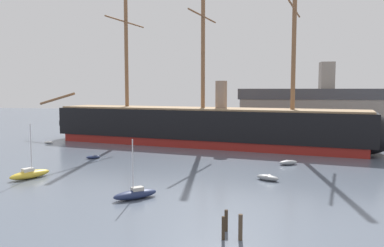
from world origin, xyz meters
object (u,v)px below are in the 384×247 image
object	(u,v)px
dinghy_alongside_bow	(93,157)
dockside_warehouse_right	(352,113)
sailboat_near_centre	(135,194)
motorboat_distant_centre	(200,137)
mooring_piling_right_pair	(226,221)
sailboat_mid_left	(30,174)
mooring_piling_left_pair	(240,227)
tall_ship	(203,126)
dinghy_mid_right	(268,178)
sailboat_far_right	(336,146)
dinghy_far_left	(49,142)
mooring_piling_nearest	(223,228)
dinghy_alongside_stern	(288,162)

from	to	relation	value
dinghy_alongside_bow	dockside_warehouse_right	world-z (taller)	dockside_warehouse_right
sailboat_near_centre	motorboat_distant_centre	xyz separation A→B (m)	(2.13, 47.70, 0.18)
motorboat_distant_centre	mooring_piling_right_pair	size ratio (longest dim) A/B	2.96
sailboat_mid_left	motorboat_distant_centre	xyz separation A→B (m)	(17.88, 40.28, 0.12)
sailboat_near_centre	mooring_piling_left_pair	distance (m)	14.52
tall_ship	mooring_piling_left_pair	size ratio (longest dim) A/B	37.78
sailboat_mid_left	dinghy_mid_right	distance (m)	30.07
tall_ship	dinghy_mid_right	distance (m)	31.15
dinghy_mid_right	sailboat_far_right	xyz separation A→B (m)	(15.12, 28.40, 0.12)
dinghy_mid_right	dinghy_far_left	distance (m)	51.53
sailboat_near_centre	sailboat_far_right	distance (m)	48.18
tall_ship	dockside_warehouse_right	xyz separation A→B (m)	(34.35, 19.43, 1.71)
dinghy_alongside_bow	mooring_piling_left_pair	world-z (taller)	mooring_piling_left_pair
dinghy_alongside_bow	dockside_warehouse_right	size ratio (longest dim) A/B	0.04
motorboat_distant_centre	dinghy_far_left	bearing A→B (deg)	-162.71
tall_ship	mooring_piling_nearest	bearing A→B (deg)	-83.14
dinghy_mid_right	mooring_piling_nearest	bearing A→B (deg)	-103.77
sailboat_near_centre	dinghy_alongside_stern	distance (m)	27.17
dinghy_alongside_bow	mooring_piling_left_pair	distance (m)	39.53
dinghy_mid_right	motorboat_distant_centre	xyz separation A→B (m)	(-12.09, 37.89, 0.35)
dinghy_alongside_stern	mooring_piling_left_pair	bearing A→B (deg)	-103.80
dinghy_alongside_bow	sailboat_far_right	distance (m)	45.34
dinghy_alongside_bow	sailboat_far_right	xyz separation A→B (m)	(42.29, 16.34, 0.20)
tall_ship	sailboat_mid_left	distance (m)	37.02
sailboat_near_centre	dockside_warehouse_right	distance (m)	69.70
tall_ship	dinghy_alongside_stern	bearing A→B (deg)	-51.93
mooring_piling_left_pair	sailboat_mid_left	bearing A→B (deg)	146.87
sailboat_far_right	mooring_piling_nearest	bearing A→B (deg)	-112.53
sailboat_near_centre	dinghy_alongside_stern	xyz separation A→B (m)	(18.07, 20.28, -0.17)
mooring_piling_left_pair	mooring_piling_right_pair	distance (m)	2.06
motorboat_distant_centre	mooring_piling_left_pair	distance (m)	58.16
dinghy_alongside_bow	dinghy_alongside_stern	world-z (taller)	dinghy_alongside_stern
dinghy_alongside_bow	dinghy_far_left	distance (m)	22.71
dinghy_far_left	sailboat_far_right	world-z (taller)	sailboat_far_right
mooring_piling_nearest	dockside_warehouse_right	bearing A→B (deg)	67.31
sailboat_near_centre	mooring_piling_nearest	size ratio (longest dim) A/B	3.47
dinghy_mid_right	tall_ship	bearing A→B (deg)	110.21
dinghy_far_left	mooring_piling_right_pair	xyz separation A→B (m)	(38.44, -46.14, 0.64)
sailboat_mid_left	sailboat_far_right	distance (m)	54.60
mooring_piling_left_pair	dinghy_mid_right	bearing A→B (deg)	79.76
motorboat_distant_centre	mooring_piling_nearest	distance (m)	58.04
mooring_piling_left_pair	mooring_piling_nearest	bearing A→B (deg)	-177.28
tall_ship	sailboat_far_right	world-z (taller)	tall_ship
dinghy_far_left	mooring_piling_nearest	size ratio (longest dim) A/B	1.10
sailboat_mid_left	dockside_warehouse_right	xyz separation A→B (m)	(53.64, 50.85, 5.14)
dinghy_alongside_stern	mooring_piling_nearest	world-z (taller)	mooring_piling_nearest
sailboat_near_centre	motorboat_distant_centre	distance (m)	47.75
motorboat_distant_centre	mooring_piling_right_pair	bearing A→B (deg)	-82.41
tall_ship	sailboat_mid_left	xyz separation A→B (m)	(-19.28, -31.41, -3.43)
mooring_piling_right_pair	dockside_warehouse_right	distance (m)	72.31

